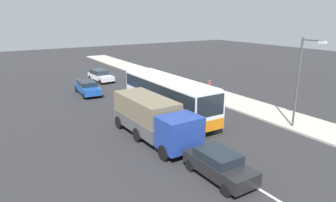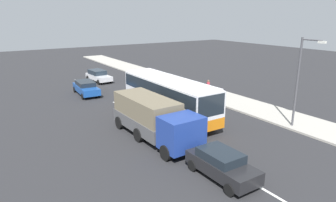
{
  "view_description": "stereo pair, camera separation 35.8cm",
  "coord_description": "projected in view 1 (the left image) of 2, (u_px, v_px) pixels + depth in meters",
  "views": [
    {
      "loc": [
        21.78,
        -12.92,
        8.38
      ],
      "look_at": [
        1.75,
        -0.23,
        1.58
      ],
      "focal_mm": 32.1,
      "sensor_mm": 36.0,
      "label": 1
    },
    {
      "loc": [
        21.59,
        -13.22,
        8.38
      ],
      "look_at": [
        1.75,
        -0.23,
        1.58
      ],
      "focal_mm": 32.1,
      "sensor_mm": 36.0,
      "label": 2
    }
  ],
  "objects": [
    {
      "name": "coach_bus",
      "position": [
        168.0,
        93.0,
        24.95
      ],
      "size": [
        10.89,
        2.82,
        3.39
      ],
      "rotation": [
        0.0,
        0.0,
        -0.0
      ],
      "color": "orange",
      "rests_on": "ground_plane"
    },
    {
      "name": "car_black_sedan",
      "position": [
        219.0,
        164.0,
        15.83
      ],
      "size": [
        4.2,
        1.86,
        1.5
      ],
      "rotation": [
        0.0,
        0.0,
        -0.0
      ],
      "color": "black",
      "rests_on": "ground_plane"
    },
    {
      "name": "ground_plane",
      "position": [
        160.0,
        113.0,
        26.64
      ],
      "size": [
        120.0,
        120.0,
        0.0
      ],
      "primitive_type": "plane",
      "color": "#28282B"
    },
    {
      "name": "lane_centreline",
      "position": [
        148.0,
        122.0,
        24.42
      ],
      "size": [
        38.89,
        0.16,
        0.01
      ],
      "color": "white",
      "rests_on": "ground_plane"
    },
    {
      "name": "sidewalk_curb",
      "position": [
        227.0,
        99.0,
        30.8
      ],
      "size": [
        80.0,
        4.0,
        0.15
      ],
      "primitive_type": "cube",
      "color": "#A8A399",
      "rests_on": "ground_plane"
    },
    {
      "name": "cargo_truck",
      "position": [
        153.0,
        117.0,
        20.85
      ],
      "size": [
        8.19,
        2.81,
        2.8
      ],
      "rotation": [
        0.0,
        0.0,
        0.02
      ],
      "color": "navy",
      "rests_on": "ground_plane"
    },
    {
      "name": "car_silver_hatch",
      "position": [
        100.0,
        75.0,
        39.31
      ],
      "size": [
        4.72,
        2.13,
        1.48
      ],
      "rotation": [
        0.0,
        0.0,
        0.07
      ],
      "color": "silver",
      "rests_on": "ground_plane"
    },
    {
      "name": "car_blue_saloon",
      "position": [
        87.0,
        87.0,
        32.78
      ],
      "size": [
        4.88,
        2.15,
        1.46
      ],
      "rotation": [
        0.0,
        0.0,
        -0.06
      ],
      "color": "#194799",
      "rests_on": "ground_plane"
    },
    {
      "name": "pedestrian_near_curb",
      "position": [
        209.0,
        87.0,
        31.47
      ],
      "size": [
        0.32,
        0.32,
        1.7
      ],
      "rotation": [
        0.0,
        0.0,
        3.62
      ],
      "color": "black",
      "rests_on": "sidewalk_curb"
    },
    {
      "name": "street_lamp",
      "position": [
        301.0,
        77.0,
        21.9
      ],
      "size": [
        1.82,
        0.24,
        6.72
      ],
      "color": "#47474C",
      "rests_on": "sidewalk_curb"
    }
  ]
}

